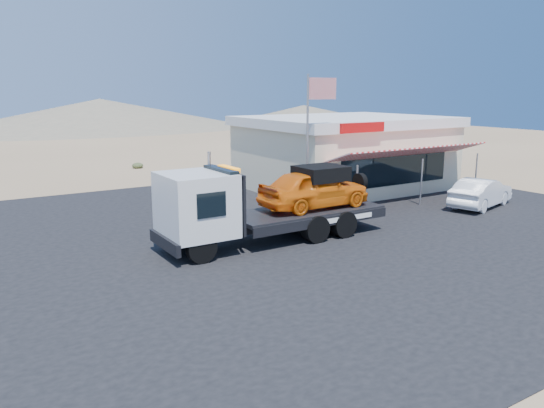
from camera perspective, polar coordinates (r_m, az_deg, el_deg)
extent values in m
plane|color=#8D7050|center=(17.08, -0.25, -6.15)|extent=(120.00, 120.00, 0.00)
cube|color=black|center=(20.53, 0.04, -2.95)|extent=(32.00, 24.00, 0.02)
cylinder|color=black|center=(16.85, -7.59, -4.69)|extent=(0.98, 0.30, 0.98)
cylinder|color=black|center=(18.59, -10.15, -3.16)|extent=(0.98, 0.30, 0.98)
cylinder|color=black|center=(19.04, 4.61, -2.64)|extent=(0.98, 0.54, 0.98)
cylinder|color=black|center=(20.60, 1.33, -1.46)|extent=(0.98, 0.54, 0.98)
cylinder|color=black|center=(19.81, 7.58, -2.12)|extent=(0.98, 0.54, 0.98)
cylinder|color=black|center=(21.31, 4.20, -1.02)|extent=(0.98, 0.54, 0.98)
cube|color=black|center=(19.34, 1.00, -1.91)|extent=(8.08, 0.98, 0.30)
cube|color=silver|center=(17.54, -8.18, -0.05)|extent=(2.17, 2.31, 2.07)
cube|color=black|center=(17.80, -5.50, 2.46)|extent=(0.34, 1.97, 0.89)
cube|color=black|center=(18.07, -4.61, 0.24)|extent=(0.10, 2.17, 1.97)
cube|color=orange|center=(17.87, -4.68, 3.80)|extent=(0.25, 1.18, 0.15)
cube|color=black|center=(19.88, 3.61, -0.75)|extent=(5.91, 2.27, 0.15)
imported|color=orange|center=(19.94, 4.56, 1.67)|extent=(4.34, 1.74, 1.48)
cube|color=black|center=(20.02, 5.27, 3.33)|extent=(1.77, 1.48, 0.54)
imported|color=silver|center=(26.42, 21.56, 1.14)|extent=(4.33, 2.42, 1.35)
cube|color=beige|center=(29.92, 7.71, 5.08)|extent=(10.00, 8.00, 3.40)
cube|color=white|center=(29.75, 7.82, 8.81)|extent=(10.40, 8.40, 0.50)
cube|color=red|center=(24.90, 9.71, 8.11)|extent=(2.60, 0.12, 0.45)
cube|color=black|center=(27.02, 13.17, 3.68)|extent=(7.00, 0.06, 1.60)
cube|color=red|center=(26.30, 14.64, 5.47)|extent=(9.00, 1.73, 0.61)
cylinder|color=#99999E|center=(23.17, 9.09, 1.46)|extent=(0.08, 0.08, 2.20)
cylinder|color=#99999E|center=(25.95, 15.76, 2.31)|extent=(0.08, 0.08, 2.20)
cylinder|color=#99999E|center=(29.02, 21.08, 2.96)|extent=(0.08, 0.08, 2.20)
cylinder|color=#99999E|center=(22.70, 3.80, 6.22)|extent=(0.10, 0.10, 6.00)
cube|color=#B20C14|center=(23.03, 5.44, 12.26)|extent=(1.50, 0.02, 0.90)
ellipsoid|color=#384726|center=(38.21, -14.26, 4.06)|extent=(0.77, 0.77, 0.42)
cone|color=#726B59|center=(74.19, -17.96, 9.10)|extent=(44.00, 44.00, 4.20)
cone|color=#726B59|center=(83.46, 3.42, 9.54)|extent=(32.00, 32.00, 3.00)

